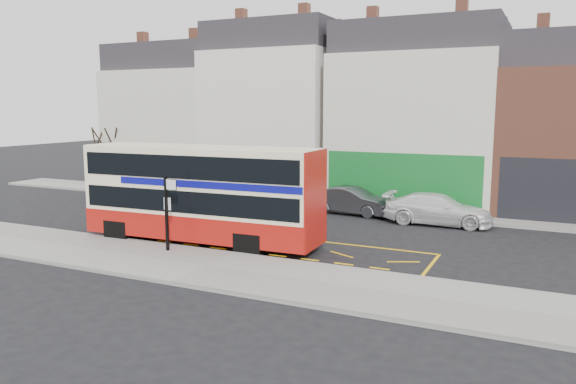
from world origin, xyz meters
The scene contains 15 objects.
ground centered at (0.00, 0.00, 0.00)m, with size 120.00×120.00×0.00m, color black.
pavement centered at (0.00, -2.30, 0.07)m, with size 40.00×4.00×0.15m, color gray.
kerb centered at (0.00, -0.38, 0.07)m, with size 40.00×0.15×0.15m, color gray.
far_pavement centered at (0.00, 11.00, 0.07)m, with size 50.00×3.00×0.15m, color gray.
road_markings centered at (0.00, 1.60, 0.01)m, with size 14.00×3.40×0.01m, color yellow, non-canonical shape.
terrace_far_left centered at (-13.50, 14.99, 4.82)m, with size 8.00×8.01×10.80m.
terrace_left centered at (-5.50, 14.99, 5.32)m, with size 8.00×8.01×11.80m.
terrace_green_shop centered at (3.50, 14.99, 5.07)m, with size 9.00×8.01×11.30m.
double_decker_bus centered at (-2.21, 0.77, 2.12)m, with size 10.19×2.74×4.04m.
bus_stop_post centered at (-2.42, -1.22, 1.88)m, with size 0.71×0.16×2.86m.
car_silver centered at (-6.85, 8.78, 0.68)m, with size 1.62×4.02×1.37m, color silver.
car_grey centered at (1.23, 9.57, 0.72)m, with size 1.52×4.36×1.44m, color #43474B.
car_white centered at (5.85, 8.87, 0.74)m, with size 2.07×5.10×1.48m, color white.
street_tree_left centered at (-16.63, 10.59, 3.71)m, with size 2.52×2.52×5.44m.
street_tree_right centered at (5.23, 12.42, 4.03)m, with size 2.74×2.74×5.91m.
Camera 1 is at (10.75, -18.21, 5.64)m, focal length 35.00 mm.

